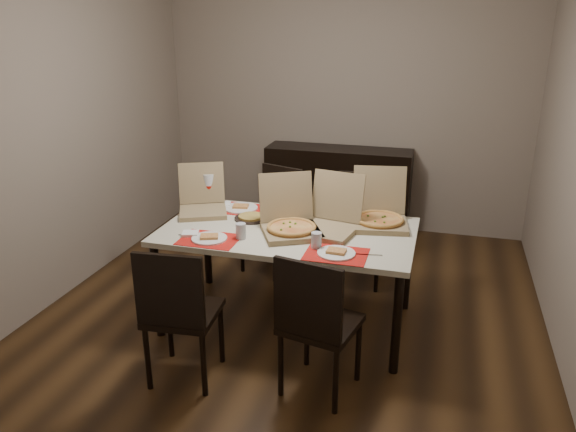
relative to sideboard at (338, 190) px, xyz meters
The scene contains 20 objects.
ground 1.84m from the sideboard, 90.00° to the right, with size 3.80×4.00×0.02m, color #422A14.
room_walls 1.86m from the sideboard, 90.00° to the right, with size 3.84×4.02×2.62m.
sideboard is the anchor object (origin of this frame).
dining_table 1.99m from the sideboard, 89.68° to the right, with size 1.80×1.00×0.75m.
chair_near_left 2.91m from the sideboard, 98.44° to the right, with size 0.46×0.46×0.93m.
chair_near_right 2.81m from the sideboard, 81.67° to the right, with size 0.50×0.50×0.93m.
chair_far_left 1.13m from the sideboard, 109.14° to the right, with size 0.53×0.53×0.93m.
chair_far_right 1.15m from the sideboard, 69.57° to the right, with size 0.44×0.44×0.93m.
setting_near_left 2.36m from the sideboard, 100.35° to the right, with size 0.48×0.30×0.11m.
setting_near_right 2.37m from the sideboard, 80.36° to the right, with size 0.49×0.30×0.11m.
setting_far_left 1.76m from the sideboard, 104.39° to the right, with size 0.50×0.30×0.11m.
setting_far_right 1.75m from the sideboard, 75.31° to the right, with size 0.44×0.30×0.11m.
napkin_loose 2.09m from the sideboard, 90.44° to the right, with size 0.12×0.11×0.02m, color white.
pizza_box_center 2.07m from the sideboard, 88.69° to the right, with size 0.54×0.56×0.39m.
pizza_box_right 1.86m from the sideboard, 69.77° to the right, with size 0.46×0.49×0.39m.
pizza_box_left 1.98m from the sideboard, 112.05° to the right, with size 0.49×0.50×0.36m.
pizza_box_extra 1.99m from the sideboard, 81.13° to the right, with size 0.46×0.50×0.39m.
faina_plate 1.91m from the sideboard, 99.53° to the right, with size 0.25×0.25×0.03m.
dip_bowl 1.84m from the sideboard, 88.91° to the right, with size 0.12×0.12×0.03m, color white.
soda_bottle 1.84m from the sideboard, 114.78° to the right, with size 0.10×0.10×0.31m.
Camera 1 is at (1.03, -3.82, 2.21)m, focal length 35.00 mm.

